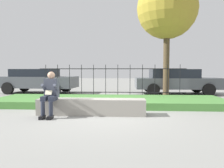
{
  "coord_description": "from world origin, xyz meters",
  "views": [
    {
      "loc": [
        0.61,
        -6.33,
        1.3
      ],
      "look_at": [
        0.01,
        3.66,
        0.68
      ],
      "focal_mm": 35.0,
      "sensor_mm": 36.0,
      "label": 1
    }
  ],
  "objects_px": {
    "person_seated_reader": "(50,92)",
    "car_parked_left": "(37,80)",
    "car_parked_right": "(176,81)",
    "stone_bench": "(91,108)",
    "tree_behind_fence": "(167,9)"
  },
  "relations": [
    {
      "from": "car_parked_right",
      "to": "car_parked_left",
      "type": "height_order",
      "value": "car_parked_left"
    },
    {
      "from": "person_seated_reader",
      "to": "car_parked_left",
      "type": "bearing_deg",
      "value": 115.25
    },
    {
      "from": "stone_bench",
      "to": "car_parked_left",
      "type": "distance_m",
      "value": 7.16
    },
    {
      "from": "person_seated_reader",
      "to": "car_parked_left",
      "type": "xyz_separation_m",
      "value": [
        -2.92,
        6.19,
        0.05
      ]
    },
    {
      "from": "stone_bench",
      "to": "car_parked_right",
      "type": "bearing_deg",
      "value": 57.18
    },
    {
      "from": "stone_bench",
      "to": "car_parked_left",
      "type": "height_order",
      "value": "car_parked_left"
    },
    {
      "from": "person_seated_reader",
      "to": "car_parked_right",
      "type": "relative_size",
      "value": 0.28
    },
    {
      "from": "stone_bench",
      "to": "person_seated_reader",
      "type": "height_order",
      "value": "person_seated_reader"
    },
    {
      "from": "car_parked_right",
      "to": "tree_behind_fence",
      "type": "bearing_deg",
      "value": -122.53
    },
    {
      "from": "car_parked_right",
      "to": "tree_behind_fence",
      "type": "height_order",
      "value": "tree_behind_fence"
    },
    {
      "from": "stone_bench",
      "to": "person_seated_reader",
      "type": "bearing_deg",
      "value": -164.69
    },
    {
      "from": "car_parked_right",
      "to": "tree_behind_fence",
      "type": "xyz_separation_m",
      "value": [
        -0.76,
        -1.23,
        3.54
      ]
    },
    {
      "from": "car_parked_left",
      "to": "tree_behind_fence",
      "type": "xyz_separation_m",
      "value": [
        7.05,
        -1.27,
        3.52
      ]
    },
    {
      "from": "person_seated_reader",
      "to": "car_parked_left",
      "type": "height_order",
      "value": "car_parked_left"
    },
    {
      "from": "car_parked_right",
      "to": "stone_bench",
      "type": "bearing_deg",
      "value": -123.66
    }
  ]
}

